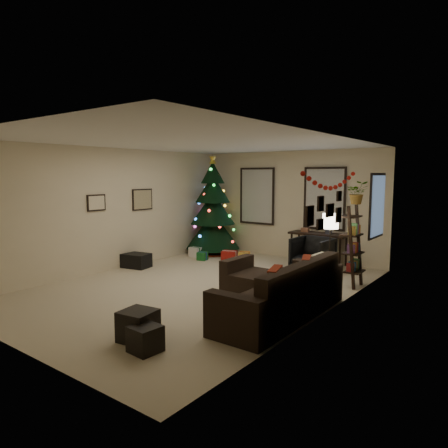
{
  "coord_description": "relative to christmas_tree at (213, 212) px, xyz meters",
  "views": [
    {
      "loc": [
        4.91,
        -5.8,
        2.11
      ],
      "look_at": [
        0.1,
        0.6,
        1.15
      ],
      "focal_mm": 32.93,
      "sensor_mm": 36.0,
      "label": 1
    }
  ],
  "objects": [
    {
      "name": "desk",
      "position": [
        2.87,
        0.41,
        -0.46
      ],
      "size": [
        1.38,
        0.49,
        0.74
      ],
      "color": "black",
      "rests_on": "floor"
    },
    {
      "name": "wall_left",
      "position": [
        -0.57,
        -2.81,
        0.24
      ],
      "size": [
        0.0,
        7.0,
        7.0
      ],
      "primitive_type": "plane",
      "rotation": [
        1.57,
        0.0,
        1.57
      ],
      "color": "beige",
      "rests_on": "floor"
    },
    {
      "name": "stocking_left",
      "position": [
        1.79,
        0.79,
        0.45
      ],
      "size": [
        0.2,
        0.05,
        0.36
      ],
      "color": "#990F0C",
      "rests_on": "wall_back"
    },
    {
      "name": "bookshelf",
      "position": [
        4.23,
        -1.07,
        -0.36
      ],
      "size": [
        0.3,
        0.46,
        1.55
      ],
      "color": "black",
      "rests_on": "floor"
    },
    {
      "name": "storage_bin",
      "position": [
        -0.33,
        -2.44,
        -0.95
      ],
      "size": [
        0.71,
        0.54,
        0.32
      ],
      "primitive_type": "cube",
      "rotation": [
        0.0,
        0.0,
        0.19
      ],
      "color": "black",
      "rests_on": "floor"
    },
    {
      "name": "art_map",
      "position": [
        -0.55,
        -2.0,
        0.42
      ],
      "size": [
        0.04,
        0.6,
        0.5
      ],
      "color": "black",
      "rests_on": "wall_left"
    },
    {
      "name": "window_right_wall",
      "position": [
        4.4,
        -0.26,
        0.39
      ],
      "size": [
        0.06,
        0.9,
        1.3
      ],
      "color": "#728CB2",
      "rests_on": "wall_right"
    },
    {
      "name": "pillow_cream",
      "position": [
        4.14,
        -2.44,
        -0.48
      ],
      "size": [
        0.14,
        0.42,
        0.41
      ],
      "primitive_type": "cube",
      "rotation": [
        0.0,
        0.0,
        -0.04
      ],
      "color": "beige",
      "rests_on": "sofa"
    },
    {
      "name": "window_back_right",
      "position": [
        2.88,
        0.66,
        0.44
      ],
      "size": [
        1.05,
        0.06,
        1.5
      ],
      "color": "#728CB2",
      "rests_on": "wall_back"
    },
    {
      "name": "ottoman_near",
      "position": [
        2.93,
        -5.23,
        -0.92
      ],
      "size": [
        0.47,
        0.47,
        0.39
      ],
      "primitive_type": "cube",
      "rotation": [
        0.0,
        0.0,
        0.14
      ],
      "color": "black",
      "rests_on": "floor"
    },
    {
      "name": "stocking_right",
      "position": [
        2.12,
        0.79,
        0.44
      ],
      "size": [
        0.2,
        0.05,
        0.36
      ],
      "color": "#990F0C",
      "rests_on": "wall_back"
    },
    {
      "name": "christmas_tree",
      "position": [
        0.0,
        0.0,
        0.0
      ],
      "size": [
        1.44,
        1.44,
        2.69
      ],
      "rotation": [
        0.0,
        0.0,
        0.14
      ],
      "color": "black",
      "rests_on": "floor"
    },
    {
      "name": "wall_back",
      "position": [
        1.93,
        0.69,
        0.24
      ],
      "size": [
        5.0,
        0.0,
        5.0
      ],
      "primitive_type": "plane",
      "rotation": [
        1.57,
        0.0,
        0.0
      ],
      "color": "beige",
      "rests_on": "floor"
    },
    {
      "name": "sofa",
      "position": [
        3.78,
        -3.17,
        -0.83
      ],
      "size": [
        1.83,
        2.66,
        0.86
      ],
      "color": "black",
      "rests_on": "floor"
    },
    {
      "name": "garland",
      "position": [
        4.38,
        -2.64,
        0.92
      ],
      "size": [
        0.08,
        1.9,
        0.3
      ],
      "primitive_type": null,
      "color": "#A5140C",
      "rests_on": "wall_right"
    },
    {
      "name": "ceiling",
      "position": [
        1.93,
        -2.81,
        1.59
      ],
      "size": [
        7.0,
        7.0,
        0.0
      ],
      "primitive_type": "plane",
      "rotation": [
        3.14,
        0.0,
        0.0
      ],
      "color": "white",
      "rests_on": "floor"
    },
    {
      "name": "pillow_red_a",
      "position": [
        4.14,
        -3.87,
        -0.47
      ],
      "size": [
        0.25,
        0.47,
        0.45
      ],
      "primitive_type": "cube",
      "rotation": [
        0.0,
        0.0,
        0.31
      ],
      "color": "maroon",
      "rests_on": "sofa"
    },
    {
      "name": "wall_front",
      "position": [
        1.93,
        -6.31,
        0.24
      ],
      "size": [
        5.0,
        0.0,
        5.0
      ],
      "primitive_type": "plane",
      "rotation": [
        -1.57,
        0.0,
        0.0
      ],
      "color": "beige",
      "rests_on": "floor"
    },
    {
      "name": "pillow_red_b",
      "position": [
        4.14,
        -2.91,
        -0.47
      ],
      "size": [
        0.28,
        0.45,
        0.44
      ],
      "primitive_type": "cube",
      "rotation": [
        0.0,
        0.0,
        0.39
      ],
      "color": "maroon",
      "rests_on": "sofa"
    },
    {
      "name": "gallery",
      "position": [
        4.41,
        -2.88,
        0.46
      ],
      "size": [
        0.03,
        1.25,
        0.54
      ],
      "color": "black",
      "rests_on": "wall_right"
    },
    {
      "name": "floor_lamp",
      "position": [
        3.88,
        -1.38,
        0.05
      ],
      "size": [
        0.29,
        0.29,
        1.4
      ],
      "rotation": [
        0.0,
        0.0,
        -0.4
      ],
      "color": "black",
      "rests_on": "floor"
    },
    {
      "name": "potted_plant",
      "position": [
        4.23,
        -1.0,
        0.73
      ],
      "size": [
        0.65,
        0.62,
        0.56
      ],
      "primitive_type": "imported",
      "rotation": [
        0.0,
        0.0,
        0.47
      ],
      "color": "#4C4C4C",
      "rests_on": "bookshelf"
    },
    {
      "name": "floor",
      "position": [
        1.93,
        -2.81,
        -1.11
      ],
      "size": [
        7.0,
        7.0,
        0.0
      ],
      "primitive_type": "plane",
      "color": "beige",
      "rests_on": "ground"
    },
    {
      "name": "desk_chair",
      "position": [
        3.02,
        -0.24,
        -0.74
      ],
      "size": [
        0.77,
        0.72,
        0.74
      ],
      "primitive_type": "imported",
      "rotation": [
        0.0,
        0.0,
        -0.07
      ],
      "color": "black",
      "rests_on": "floor"
    },
    {
      "name": "presents",
      "position": [
        0.44,
        -0.46,
        -1.0
      ],
      "size": [
        1.5,
        1.01,
        0.28
      ],
      "rotation": [
        0.0,
        0.0,
        -0.16
      ],
      "color": "silver",
      "rests_on": "floor"
    },
    {
      "name": "ottoman_far",
      "position": [
        3.26,
        -5.41,
        -0.95
      ],
      "size": [
        0.36,
        0.36,
        0.32
      ],
      "primitive_type": "cube",
      "rotation": [
        0.0,
        0.0,
        -0.07
      ],
      "color": "black",
      "rests_on": "floor"
    },
    {
      "name": "wall_right",
      "position": [
        4.43,
        -2.81,
        0.24
      ],
      "size": [
        0.0,
        7.0,
        7.0
      ],
      "primitive_type": "plane",
      "rotation": [
        1.57,
        0.0,
        -1.57
      ],
      "color": "beige",
      "rests_on": "floor"
    },
    {
      "name": "art_abstract",
      "position": [
        -0.55,
        -3.29,
        0.41
      ],
      "size": [
        0.04,
        0.45,
        0.35
      ],
      "color": "black",
      "rests_on": "wall_left"
    },
    {
      "name": "window_back_left",
      "position": [
        0.98,
        0.66,
        0.44
      ],
      "size": [
        1.05,
        0.06,
        1.5
      ],
      "color": "#728CB2",
      "rests_on": "wall_back"
    }
  ]
}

